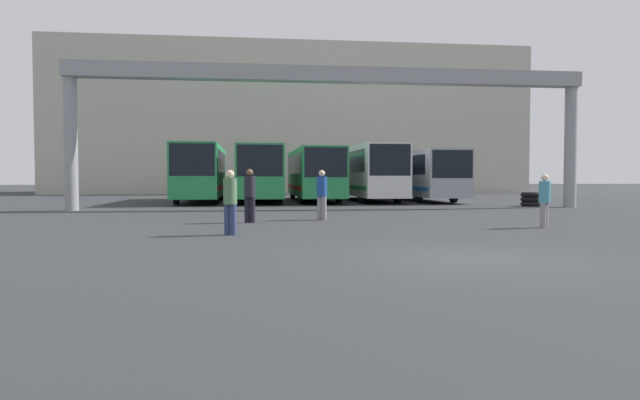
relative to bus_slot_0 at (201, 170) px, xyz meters
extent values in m
plane|color=#2D3033|center=(6.84, -24.65, -1.90)|extent=(200.00, 200.00, 0.00)
cube|color=#B7B2A3|center=(6.84, 20.78, 4.78)|extent=(43.02, 12.00, 13.37)
cylinder|color=gray|center=(-5.00, -8.16, 1.06)|extent=(0.60, 0.60, 5.93)
cylinder|color=gray|center=(18.68, -8.16, 1.06)|extent=(0.60, 0.60, 5.93)
cube|color=gray|center=(6.84, -8.16, 4.38)|extent=(24.28, 0.80, 0.70)
cube|color=#268C4C|center=(0.00, 0.01, -0.07)|extent=(2.47, 10.57, 2.96)
cube|color=black|center=(0.00, -5.26, 0.48)|extent=(2.27, 0.06, 1.66)
cube|color=black|center=(0.00, 0.01, 0.48)|extent=(2.50, 8.99, 1.24)
cube|color=red|center=(0.00, 0.01, -1.02)|extent=(2.50, 10.05, 0.24)
cylinder|color=black|center=(-1.07, -2.95, -1.37)|extent=(0.28, 1.06, 1.06)
cylinder|color=black|center=(1.07, -2.95, -1.37)|extent=(0.28, 1.06, 1.06)
cylinder|color=black|center=(-1.07, 2.97, -1.37)|extent=(0.28, 1.06, 1.06)
cylinder|color=black|center=(1.07, 2.97, -1.37)|extent=(0.28, 1.06, 1.06)
cube|color=#268C4C|center=(3.42, -0.25, -0.10)|extent=(2.57, 10.05, 2.91)
cube|color=black|center=(3.42, -5.26, 0.44)|extent=(2.36, 0.06, 1.63)
cube|color=black|center=(3.42, -0.25, 0.44)|extent=(2.60, 8.54, 1.22)
cube|color=orange|center=(3.42, -0.25, -1.03)|extent=(2.60, 9.54, 0.24)
cylinder|color=black|center=(2.30, -3.07, -1.43)|extent=(0.28, 0.94, 0.94)
cylinder|color=black|center=(4.55, -3.07, -1.43)|extent=(0.28, 0.94, 0.94)
cylinder|color=black|center=(2.30, 2.56, -1.43)|extent=(0.28, 0.94, 0.94)
cylinder|color=black|center=(4.55, 2.56, -1.43)|extent=(0.28, 0.94, 0.94)
cube|color=#268C4C|center=(6.84, 0.45, -0.15)|extent=(2.46, 11.45, 2.80)
cube|color=black|center=(6.84, -5.26, 0.36)|extent=(2.26, 0.06, 1.57)
cube|color=black|center=(6.84, 0.45, 0.36)|extent=(2.49, 9.73, 1.18)
cube|color=red|center=(6.84, 0.45, -1.05)|extent=(2.49, 10.88, 0.24)
cylinder|color=black|center=(5.77, -2.76, -1.39)|extent=(0.28, 1.03, 1.03)
cylinder|color=black|center=(7.91, -2.76, -1.39)|extent=(0.28, 1.03, 1.03)
cylinder|color=black|center=(5.77, 3.66, -1.39)|extent=(0.28, 1.03, 1.03)
cylinder|color=black|center=(7.91, 3.66, -1.39)|extent=(0.28, 1.03, 1.03)
cube|color=silver|center=(10.26, 0.29, -0.05)|extent=(2.41, 11.13, 3.00)
cube|color=black|center=(10.26, -5.26, 0.50)|extent=(2.22, 0.06, 1.68)
cube|color=black|center=(10.26, 0.29, 0.50)|extent=(2.44, 9.46, 1.26)
cube|color=#268C4C|center=(10.26, 0.29, -1.01)|extent=(2.44, 10.57, 0.24)
cylinder|color=black|center=(9.22, -2.83, -1.36)|extent=(0.28, 1.09, 1.09)
cylinder|color=black|center=(11.31, -2.83, -1.36)|extent=(0.28, 1.09, 1.09)
cylinder|color=black|center=(9.22, 3.40, -1.36)|extent=(0.28, 1.09, 1.09)
cylinder|color=black|center=(11.31, 3.40, -1.36)|extent=(0.28, 1.09, 1.09)
cube|color=#999EA5|center=(13.68, 0.83, -0.21)|extent=(2.45, 12.22, 2.70)
cube|color=black|center=(13.68, -5.26, 0.29)|extent=(2.26, 0.06, 1.51)
cube|color=black|center=(13.68, 0.83, 0.29)|extent=(2.48, 10.38, 1.13)
cube|color=#1966B2|center=(13.68, 0.83, -1.07)|extent=(2.48, 11.60, 0.24)
cylinder|color=black|center=(12.62, -2.59, -1.42)|extent=(0.28, 0.96, 0.96)
cylinder|color=black|center=(14.75, -2.59, -1.42)|extent=(0.28, 0.96, 0.96)
cylinder|color=black|center=(12.62, 4.25, -1.42)|extent=(0.28, 0.96, 0.96)
cylinder|color=black|center=(14.75, 4.25, -1.42)|extent=(0.28, 0.96, 0.96)
cylinder|color=gray|center=(11.51, -18.81, -1.52)|extent=(0.17, 0.17, 0.76)
cylinder|color=gray|center=(11.63, -18.72, -1.52)|extent=(0.17, 0.17, 0.76)
cylinder|color=teal|center=(11.57, -18.77, -0.83)|extent=(0.33, 0.33, 0.63)
sphere|color=beige|center=(11.57, -18.77, -0.41)|extent=(0.20, 0.20, 0.20)
cylinder|color=gray|center=(5.34, -14.83, -1.49)|extent=(0.19, 0.19, 0.83)
cylinder|color=gray|center=(5.46, -14.94, -1.49)|extent=(0.19, 0.19, 0.83)
cylinder|color=navy|center=(5.40, -14.89, -0.73)|extent=(0.36, 0.36, 0.69)
sphere|color=beige|center=(5.40, -14.89, -0.27)|extent=(0.22, 0.22, 0.22)
cylinder|color=black|center=(2.81, -15.77, -1.48)|extent=(0.19, 0.19, 0.84)
cylinder|color=black|center=(2.96, -15.83, -1.48)|extent=(0.19, 0.19, 0.84)
cylinder|color=black|center=(2.88, -15.80, -0.71)|extent=(0.37, 0.37, 0.70)
sphere|color=brown|center=(2.88, -15.80, -0.25)|extent=(0.23, 0.23, 0.23)
cylinder|color=navy|center=(2.31, -19.69, -1.50)|extent=(0.18, 0.18, 0.80)
cylinder|color=navy|center=(2.45, -19.77, -1.50)|extent=(0.18, 0.18, 0.80)
cylinder|color=#4C724C|center=(2.38, -19.73, -0.76)|extent=(0.35, 0.35, 0.67)
sphere|color=beige|center=(2.38, -19.73, -0.32)|extent=(0.22, 0.22, 0.22)
torus|color=black|center=(17.20, -7.12, -1.78)|extent=(1.04, 1.04, 0.24)
torus|color=black|center=(17.20, -7.12, -1.54)|extent=(1.04, 1.04, 0.24)
torus|color=black|center=(17.20, -7.12, -1.30)|extent=(1.04, 1.04, 0.24)
camera|label=1|loc=(2.88, -34.70, -0.38)|focal=32.00mm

